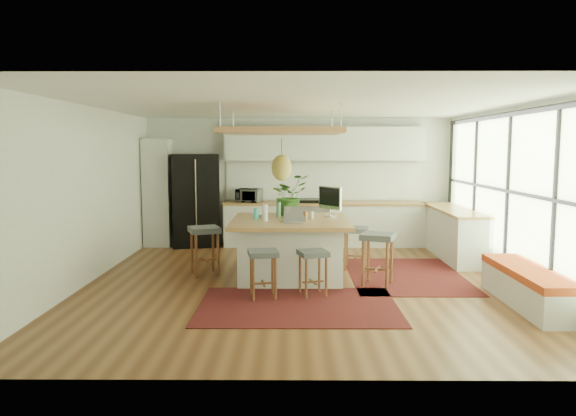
{
  "coord_description": "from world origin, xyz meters",
  "views": [
    {
      "loc": [
        -0.14,
        -8.1,
        2.06
      ],
      "look_at": [
        -0.2,
        0.5,
        1.1
      ],
      "focal_mm": 33.57,
      "sensor_mm": 36.0,
      "label": 1
    }
  ],
  "objects_px": {
    "island": "(290,248)",
    "stool_right_back": "(356,248)",
    "stool_near_right": "(313,271)",
    "monitor": "(330,201)",
    "laptop": "(293,215)",
    "fridge": "(195,202)",
    "stool_right_front": "(377,262)",
    "stool_left_side": "(205,253)",
    "island_plant": "(289,200)",
    "stool_near_left": "(263,273)",
    "microwave": "(249,194)"
  },
  "relations": [
    {
      "from": "fridge",
      "to": "island_plant",
      "type": "distance_m",
      "value": 3.03
    },
    {
      "from": "stool_right_front",
      "to": "monitor",
      "type": "height_order",
      "value": "monitor"
    },
    {
      "from": "stool_near_left",
      "to": "stool_left_side",
      "type": "height_order",
      "value": "stool_left_side"
    },
    {
      "from": "stool_right_front",
      "to": "microwave",
      "type": "distance_m",
      "value": 4.07
    },
    {
      "from": "stool_near_left",
      "to": "laptop",
      "type": "height_order",
      "value": "laptop"
    },
    {
      "from": "island",
      "to": "stool_near_right",
      "type": "xyz_separation_m",
      "value": [
        0.32,
        -1.11,
        -0.11
      ]
    },
    {
      "from": "stool_left_side",
      "to": "monitor",
      "type": "distance_m",
      "value": 2.22
    },
    {
      "from": "stool_right_back",
      "to": "island_plant",
      "type": "height_order",
      "value": "island_plant"
    },
    {
      "from": "stool_right_front",
      "to": "monitor",
      "type": "distance_m",
      "value": 1.4
    },
    {
      "from": "stool_near_left",
      "to": "stool_right_front",
      "type": "xyz_separation_m",
      "value": [
        1.68,
        0.7,
        0.0
      ]
    },
    {
      "from": "stool_near_right",
      "to": "stool_right_back",
      "type": "bearing_deg",
      "value": 64.94
    },
    {
      "from": "stool_near_left",
      "to": "microwave",
      "type": "bearing_deg",
      "value": 97.12
    },
    {
      "from": "microwave",
      "to": "island_plant",
      "type": "relative_size",
      "value": 0.73
    },
    {
      "from": "stool_right_front",
      "to": "stool_right_back",
      "type": "distance_m",
      "value": 1.15
    },
    {
      "from": "stool_right_front",
      "to": "island_plant",
      "type": "relative_size",
      "value": 1.15
    },
    {
      "from": "island",
      "to": "monitor",
      "type": "xyz_separation_m",
      "value": [
        0.65,
        0.37,
        0.72
      ]
    },
    {
      "from": "laptop",
      "to": "monitor",
      "type": "relative_size",
      "value": 0.67
    },
    {
      "from": "fridge",
      "to": "stool_near_left",
      "type": "height_order",
      "value": "fridge"
    },
    {
      "from": "stool_near_right",
      "to": "monitor",
      "type": "distance_m",
      "value": 1.73
    },
    {
      "from": "laptop",
      "to": "stool_near_left",
      "type": "bearing_deg",
      "value": -99.86
    },
    {
      "from": "stool_right_front",
      "to": "monitor",
      "type": "bearing_deg",
      "value": 125.75
    },
    {
      "from": "island",
      "to": "stool_right_back",
      "type": "bearing_deg",
      "value": 27.95
    },
    {
      "from": "microwave",
      "to": "island_plant",
      "type": "distance_m",
      "value": 2.45
    },
    {
      "from": "stool_near_left",
      "to": "monitor",
      "type": "xyz_separation_m",
      "value": [
        1.02,
        1.61,
        0.83
      ]
    },
    {
      "from": "island",
      "to": "stool_near_right",
      "type": "height_order",
      "value": "island"
    },
    {
      "from": "stool_near_right",
      "to": "stool_right_back",
      "type": "relative_size",
      "value": 0.9
    },
    {
      "from": "stool_near_left",
      "to": "island_plant",
      "type": "height_order",
      "value": "island_plant"
    },
    {
      "from": "stool_near_right",
      "to": "island_plant",
      "type": "bearing_deg",
      "value": 101.76
    },
    {
      "from": "fridge",
      "to": "stool_left_side",
      "type": "distance_m",
      "value": 2.77
    },
    {
      "from": "stool_left_side",
      "to": "laptop",
      "type": "bearing_deg",
      "value": -19.95
    },
    {
      "from": "island",
      "to": "stool_right_back",
      "type": "relative_size",
      "value": 2.59
    },
    {
      "from": "stool_right_front",
      "to": "island_plant",
      "type": "height_order",
      "value": "island_plant"
    },
    {
      "from": "island_plant",
      "to": "island",
      "type": "bearing_deg",
      "value": -87.81
    },
    {
      "from": "island",
      "to": "stool_near_right",
      "type": "distance_m",
      "value": 1.16
    },
    {
      "from": "stool_right_front",
      "to": "laptop",
      "type": "xyz_separation_m",
      "value": [
        -1.27,
        0.16,
        0.7
      ]
    },
    {
      "from": "stool_near_left",
      "to": "fridge",
      "type": "bearing_deg",
      "value": 112.16
    },
    {
      "from": "laptop",
      "to": "island_plant",
      "type": "bearing_deg",
      "value": 108.86
    },
    {
      "from": "fridge",
      "to": "stool_right_back",
      "type": "relative_size",
      "value": 2.71
    },
    {
      "from": "laptop",
      "to": "stool_right_back",
      "type": "bearing_deg",
      "value": 57.23
    },
    {
      "from": "stool_near_right",
      "to": "fridge",
      "type": "bearing_deg",
      "value": 120.86
    },
    {
      "from": "stool_right_back",
      "to": "island_plant",
      "type": "relative_size",
      "value": 1.04
    },
    {
      "from": "island",
      "to": "stool_near_left",
      "type": "height_order",
      "value": "island"
    },
    {
      "from": "stool_right_front",
      "to": "fridge",
      "type": "bearing_deg",
      "value": 134.93
    },
    {
      "from": "stool_near_right",
      "to": "stool_right_back",
      "type": "distance_m",
      "value": 1.88
    },
    {
      "from": "laptop",
      "to": "island",
      "type": "bearing_deg",
      "value": 110.69
    },
    {
      "from": "stool_left_side",
      "to": "stool_near_left",
      "type": "bearing_deg",
      "value": -53.4
    },
    {
      "from": "laptop",
      "to": "monitor",
      "type": "height_order",
      "value": "monitor"
    },
    {
      "from": "fridge",
      "to": "stool_near_left",
      "type": "relative_size",
      "value": 2.89
    },
    {
      "from": "stool_near_right",
      "to": "stool_right_front",
      "type": "bearing_deg",
      "value": 29.93
    },
    {
      "from": "stool_near_right",
      "to": "island_plant",
      "type": "height_order",
      "value": "island_plant"
    }
  ]
}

